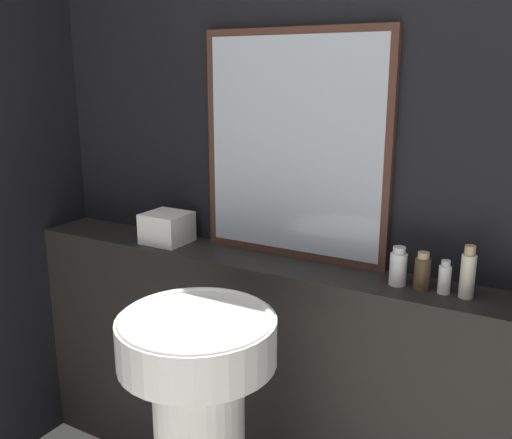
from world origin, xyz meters
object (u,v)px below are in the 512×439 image
mirror (294,147)px  conditioner_bottle (422,272)px  pedestal_sink (199,424)px  lotion_bottle (445,278)px  towel_stack (167,228)px  body_wash_bottle (468,274)px  shampoo_bottle (398,267)px

mirror → conditioner_bottle: 0.61m
pedestal_sink → lotion_bottle: lotion_bottle is taller
pedestal_sink → lotion_bottle: 0.86m
towel_stack → body_wash_bottle: body_wash_bottle is taller
mirror → towel_stack: (-0.50, -0.10, -0.34)m
towel_stack → conditioner_bottle: conditioner_bottle is taller
mirror → towel_stack: mirror is taller
pedestal_sink → shampoo_bottle: bearing=46.0°
shampoo_bottle → body_wash_bottle: (0.21, -0.00, 0.02)m
mirror → body_wash_bottle: bearing=-8.9°
mirror → shampoo_bottle: 0.55m
conditioner_bottle → lotion_bottle: size_ratio=1.14×
shampoo_bottle → body_wash_bottle: size_ratio=0.77×
mirror → body_wash_bottle: 0.71m
towel_stack → shampoo_bottle: bearing=0.0°
pedestal_sink → shampoo_bottle: (0.45, 0.46, 0.44)m
pedestal_sink → conditioner_bottle: bearing=41.5°
shampoo_bottle → body_wash_bottle: bearing=-0.0°
pedestal_sink → conditioner_bottle: 0.82m
pedestal_sink → conditioner_bottle: (0.52, 0.46, 0.44)m
lotion_bottle → body_wash_bottle: bearing=-0.0°
towel_stack → conditioner_bottle: (0.99, 0.00, -0.00)m
body_wash_bottle → mirror: bearing=171.1°
towel_stack → conditioner_bottle: 0.99m
mirror → shampoo_bottle: bearing=-13.2°
towel_stack → body_wash_bottle: bearing=-0.0°
lotion_bottle → mirror: bearing=170.1°
towel_stack → mirror: bearing=11.1°
towel_stack → lotion_bottle: (1.06, 0.00, -0.01)m
mirror → towel_stack: 0.61m
pedestal_sink → body_wash_bottle: 0.92m
body_wash_bottle → conditioner_bottle: bearing=180.0°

